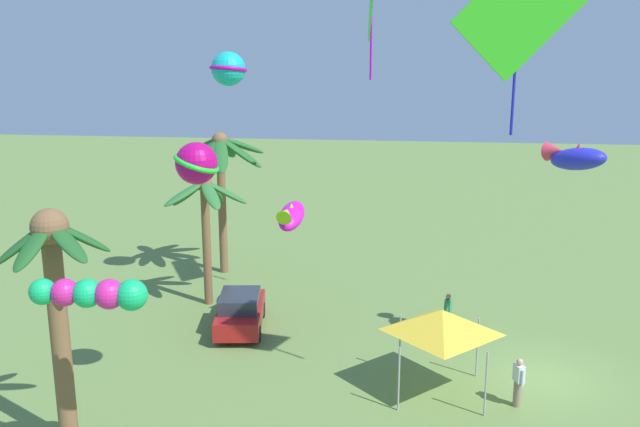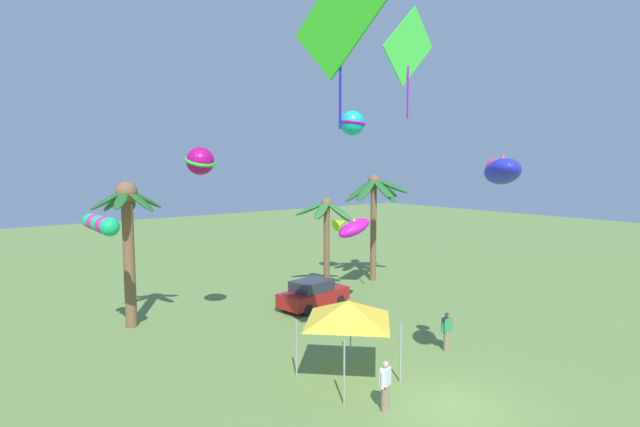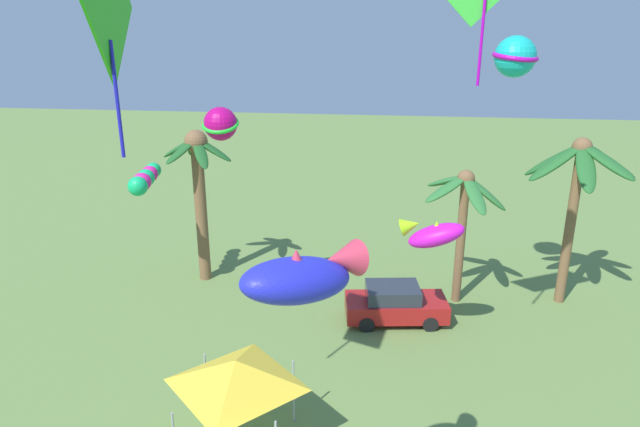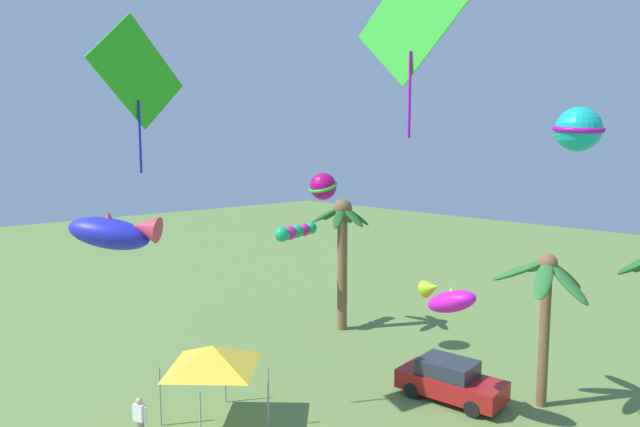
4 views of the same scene
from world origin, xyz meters
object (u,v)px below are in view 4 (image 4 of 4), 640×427
parked_car_0 (450,380)px  kite_diamond_4 (138,75)px  kite_fish_5 (114,232)px  kite_diamond_6 (411,21)px  palm_tree_2 (546,291)px  spectator_0 (140,421)px  palm_tree_1 (342,238)px  kite_tube_2 (295,232)px  kite_ball_1 (578,129)px  kite_fish_3 (448,299)px  festival_tent (213,357)px  kite_ball_0 (323,186)px

parked_car_0 → kite_diamond_4: kite_diamond_4 is taller
kite_fish_5 → kite_diamond_6: kite_diamond_6 is taller
palm_tree_2 → spectator_0: size_ratio=3.56×
palm_tree_1 → kite_diamond_4: (2.61, -11.96, 6.91)m
parked_car_0 → kite_tube_2: size_ratio=1.44×
parked_car_0 → kite_ball_1: size_ratio=1.86×
palm_tree_1 → kite_fish_3: size_ratio=2.91×
kite_ball_1 → kite_diamond_6: size_ratio=0.44×
spectator_0 → kite_diamond_4: bearing=141.6°
parked_car_0 → kite_diamond_4: 15.43m
parked_car_0 → kite_fish_3: size_ratio=1.74×
parked_car_0 → kite_fish_5: bearing=-98.7°
parked_car_0 → kite_tube_2: bearing=174.1°
kite_fish_3 → kite_diamond_6: kite_diamond_6 is taller
kite_ball_1 → kite_diamond_4: size_ratio=0.44×
kite_diamond_4 → kite_tube_2: bearing=112.5°
kite_ball_1 → palm_tree_2: bearing=143.8°
palm_tree_2 → kite_fish_5: 14.80m
palm_tree_2 → spectator_0: 14.52m
kite_ball_1 → kite_tube_2: 14.72m
kite_ball_1 → festival_tent: bearing=-132.5°
spectator_0 → kite_diamond_6: kite_diamond_6 is taller
parked_car_0 → palm_tree_1: bearing=161.4°
festival_tent → kite_diamond_6: kite_diamond_6 is taller
festival_tent → spectator_0: bearing=-103.4°
palm_tree_1 → kite_fish_3: bearing=-26.2°
parked_car_0 → festival_tent: size_ratio=1.43×
kite_ball_0 → kite_diamond_6: size_ratio=0.28×
palm_tree_2 → kite_fish_3: palm_tree_2 is taller
palm_tree_2 → kite_diamond_6: kite_diamond_6 is taller
kite_diamond_6 → spectator_0: bearing=-142.0°
palm_tree_1 → kite_tube_2: size_ratio=2.41×
palm_tree_2 → kite_tube_2: (-12.70, -0.99, 0.84)m
kite_fish_5 → kite_diamond_6: bearing=63.2°
palm_tree_2 → kite_fish_3: bearing=-110.7°
palm_tree_1 → kite_ball_0: 4.94m
kite_fish_3 → kite_diamond_4: kite_diamond_4 is taller
kite_tube_2 → kite_fish_5: size_ratio=1.24×
festival_tent → kite_ball_1: bearing=47.5°
kite_diamond_4 → kite_diamond_6: 8.76m
palm_tree_1 → festival_tent: bearing=-67.7°
kite_fish_3 → kite_diamond_4: 12.42m
kite_ball_0 → kite_fish_5: (4.63, -11.28, -0.34)m
kite_diamond_4 → kite_diamond_6: bearing=28.8°
palm_tree_1 → kite_fish_5: size_ratio=2.98×
palm_tree_1 → kite_fish_5: (6.76, -14.65, 2.58)m
palm_tree_2 → kite_fish_3: (-1.48, -3.91, 0.13)m
kite_tube_2 → kite_diamond_6: (11.82, -5.93, 7.64)m
festival_tent → kite_diamond_4: 9.52m
parked_car_0 → kite_fish_5: (-1.80, -11.77, 6.64)m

